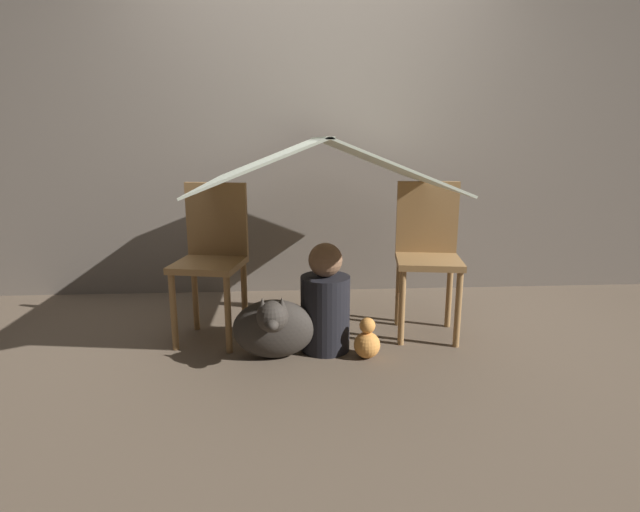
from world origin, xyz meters
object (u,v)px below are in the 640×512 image
chair_right (428,251)px  person_front (325,304)px  dog (274,327)px  chair_left (212,254)px

chair_right → person_front: size_ratio=1.49×
person_front → dog: size_ratio=1.38×
person_front → dog: person_front is taller
dog → chair_left: bearing=136.0°
chair_right → dog: 1.02m
chair_right → person_front: bearing=-150.7°
chair_left → person_front: (0.63, -0.23, -0.24)m
chair_right → person_front: (-0.62, -0.23, -0.24)m
chair_right → chair_left: bearing=-171.1°
dog → person_front: bearing=21.6°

